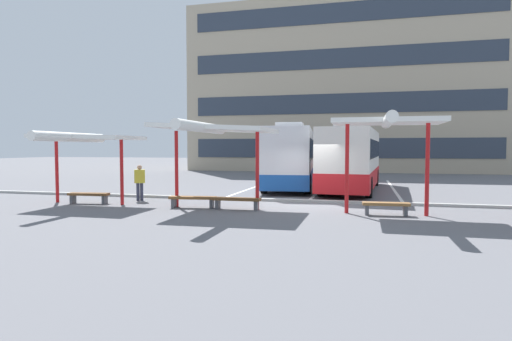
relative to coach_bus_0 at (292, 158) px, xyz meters
The scene contains 16 objects.
ground_plane 8.12m from the coach_bus_0, 76.07° to the right, with size 160.00×160.00×0.00m, color slate.
terminal_building 23.14m from the coach_bus_0, 84.96° to the left, with size 31.29×12.06×19.83m.
coach_bus_0 is the anchor object (origin of this frame).
coach_bus_1 3.92m from the coach_bus_0, 22.47° to the right, with size 3.19×10.32×3.65m.
lane_stripe_0 2.75m from the coach_bus_0, 168.24° to the right, with size 0.16×14.00×0.01m, color white.
lane_stripe_1 2.62m from the coach_bus_0, 12.81° to the right, with size 0.16×14.00×0.01m, color white.
lane_stripe_2 6.17m from the coach_bus_0, ahead, with size 0.16×14.00×0.01m, color white.
waiting_shelter_0 12.44m from the coach_bus_0, 124.04° to the right, with size 4.12×4.39×2.94m.
bench_0 12.29m from the coach_bus_0, 124.65° to the right, with size 1.75×0.65×0.45m.
waiting_shelter_1 10.44m from the coach_bus_0, 97.18° to the right, with size 4.31×5.31×3.27m.
bench_1 10.51m from the coach_bus_0, 102.17° to the right, with size 1.87×0.65×0.45m.
bench_2 10.30m from the coach_bus_0, 92.22° to the right, with size 1.82×0.44×0.45m.
waiting_shelter_2 11.57m from the coach_bus_0, 64.09° to the right, with size 3.69×4.10×3.41m.
bench_3 11.52m from the coach_bus_0, 63.96° to the right, with size 1.61×0.53×0.45m.
platform_kerb 7.81m from the coach_bus_0, 75.50° to the right, with size 44.00×0.24×0.12m, color #ADADA8.
waiting_passenger_0 10.16m from the coach_bus_0, 122.15° to the right, with size 0.51×0.42×1.59m.
Camera 1 is at (2.36, -17.93, 2.32)m, focal length 30.01 mm.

